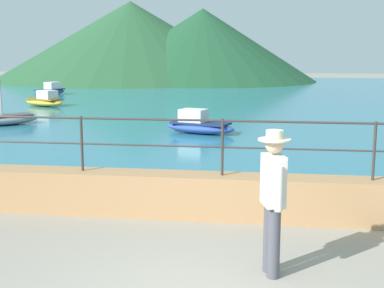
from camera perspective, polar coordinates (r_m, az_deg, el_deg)
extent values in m
cube|color=tan|center=(8.44, 3.25, -5.70)|extent=(20.00, 0.56, 0.70)
cylinder|color=#383330|center=(8.75, -11.87, 0.04)|extent=(0.04, 0.04, 0.90)
cylinder|color=#383330|center=(8.26, 3.31, -0.35)|extent=(0.04, 0.04, 0.90)
cylinder|color=#383330|center=(8.39, 19.16, -0.74)|extent=(0.04, 0.04, 0.90)
cylinder|color=#383330|center=(8.19, 3.34, 2.54)|extent=(18.40, 0.04, 0.04)
cylinder|color=#383330|center=(8.26, 3.31, -0.35)|extent=(18.40, 0.03, 0.03)
cube|color=teal|center=(30.85, 6.90, 5.14)|extent=(64.00, 44.32, 0.06)
cone|color=#285633|center=(48.77, -6.65, 11.03)|extent=(24.56, 24.56, 7.04)
cone|color=#1E4C2D|center=(46.53, 1.17, 10.66)|extent=(19.84, 19.84, 6.26)
cylinder|color=#4C4C56|center=(6.32, 8.86, -10.54)|extent=(0.15, 0.15, 0.86)
cylinder|color=#4C4C56|center=(6.48, 8.41, -9.99)|extent=(0.15, 0.15, 0.86)
cube|color=beige|center=(6.19, 8.81, -3.91)|extent=(0.31, 0.41, 0.60)
cylinder|color=beige|center=(5.97, 9.44, -4.83)|extent=(0.09, 0.09, 0.52)
cylinder|color=beige|center=(6.42, 8.21, -3.75)|extent=(0.09, 0.09, 0.52)
sphere|color=beige|center=(6.10, 8.92, 0.02)|extent=(0.22, 0.22, 0.22)
cylinder|color=beige|center=(6.09, 8.93, 0.48)|extent=(0.38, 0.38, 0.02)
cylinder|color=beige|center=(6.08, 8.95, 1.03)|extent=(0.20, 0.20, 0.10)
ellipsoid|color=gold|center=(25.95, -15.75, 4.38)|extent=(2.46, 1.81, 0.36)
cube|color=brown|center=(25.93, -15.76, 4.71)|extent=(1.99, 1.49, 0.06)
cube|color=silver|center=(25.72, -15.43, 5.20)|extent=(0.99, 0.92, 0.40)
ellipsoid|color=gray|center=(19.72, -19.63, 2.49)|extent=(2.29, 2.23, 0.36)
cube|color=#4D4D51|center=(19.70, -19.66, 2.92)|extent=(1.87, 1.82, 0.06)
cylinder|color=#B2A899|center=(19.61, -20.05, 4.80)|extent=(0.06, 0.06, 1.25)
ellipsoid|color=#2D4C9E|center=(32.38, -15.19, 5.46)|extent=(1.69, 2.47, 0.36)
cube|color=navy|center=(32.37, -15.20, 5.73)|extent=(1.40, 1.99, 0.06)
cube|color=silver|center=(32.53, -14.90, 6.17)|extent=(0.88, 0.98, 0.40)
ellipsoid|color=#2D4C9E|center=(16.67, 0.93, 1.78)|extent=(2.47, 1.58, 0.36)
cube|color=navy|center=(16.65, 0.93, 2.29)|extent=(1.99, 1.31, 0.06)
cube|color=silver|center=(16.73, 0.16, 3.12)|extent=(0.96, 0.85, 0.40)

